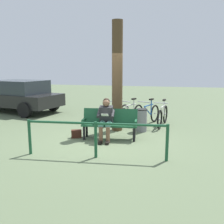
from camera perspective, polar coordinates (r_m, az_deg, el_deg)
name	(u,v)px	position (r m, az deg, el deg)	size (l,w,h in m)	color
ground_plane	(104,140)	(7.12, -1.94, -6.51)	(40.00, 40.00, 0.00)	#566647
bench	(110,121)	(7.16, -0.50, -2.22)	(1.64, 0.66, 0.87)	#194C2D
person_reading	(106,117)	(6.98, -1.45, -1.23)	(0.52, 0.80, 1.20)	#262628
handbag	(76,134)	(7.37, -8.29, -5.06)	(0.30, 0.14, 0.24)	#3F1E14
tree_trunk	(117,77)	(7.94, 1.23, 8.15)	(0.34, 0.34, 3.52)	#4C3823
litter_bin	(141,120)	(8.03, 6.88, -1.88)	(0.37, 0.37, 0.74)	slate
bicycle_blue	(163,116)	(8.89, 11.73, -0.89)	(0.48, 1.67, 0.94)	black
bicycle_silver	(149,115)	(9.01, 8.56, -0.64)	(0.71, 1.59, 0.94)	black
bicycle_purple	(131,114)	(9.04, 4.44, -0.51)	(0.76, 1.56, 0.94)	black
bicycle_green	(117,114)	(9.05, 1.20, -0.48)	(0.70, 1.59, 0.94)	black
railing_fence	(96,133)	(5.64, -3.84, -4.80)	(3.29, 0.40, 0.85)	#194C2D
parked_car	(18,95)	(12.21, -21.10, 3.66)	(4.48, 2.68, 1.47)	black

